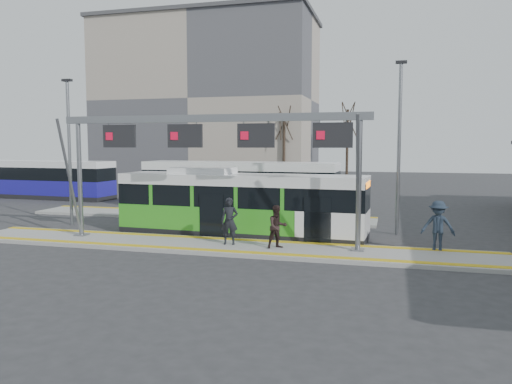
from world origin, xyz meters
The scene contains 18 objects.
ground centered at (0.00, 0.00, 0.00)m, with size 120.00×120.00×0.00m, color #2D2D30.
platform_main centered at (0.00, 0.00, 0.07)m, with size 22.00×3.00×0.15m, color gray.
platform_second centered at (-4.00, 8.00, 0.07)m, with size 20.00×3.00×0.15m, color gray.
tactile_main centered at (0.00, 0.00, 0.16)m, with size 22.00×2.65×0.02m.
tactile_second centered at (-4.00, 9.15, 0.16)m, with size 20.00×0.35×0.02m.
gantry centered at (-0.35, 0.25, 4.30)m, with size 13.00×1.68×5.20m.
apartment_block centered at (-14.00, 36.00, 9.21)m, with size 24.50×12.50×18.40m.
hero_bus centered at (0.08, 2.79, 1.42)m, with size 11.37×2.98×3.10m.
bg_bus_green centered at (-2.54, 11.12, 1.52)m, with size 12.39×3.06×3.08m.
bg_bus_blue centered at (-19.23, 14.20, 1.44)m, with size 11.26×3.09×2.91m.
passenger_a centered at (0.45, 0.12, 1.09)m, with size 0.69×0.45×1.88m, color black.
passenger_b centered at (2.47, -0.09, 0.98)m, with size 0.81×0.63×1.67m, color black.
passenger_c centered at (8.41, 1.10, 1.10)m, with size 1.22×0.70×1.89m, color #1E2936.
tree_left centered at (-3.68, 29.71, 6.21)m, with size 1.40×1.40×8.19m.
tree_mid centered at (2.12, 34.02, 6.68)m, with size 1.40×1.40×8.81m.
tree_far centered at (-18.63, 31.37, 6.55)m, with size 1.40×1.40×8.63m.
lamp_west centered at (-9.30, 3.53, 3.97)m, with size 0.50×0.25×7.45m.
lamp_east centered at (6.97, 5.01, 4.19)m, with size 0.50×0.25×7.89m.
Camera 1 is at (6.69, -18.66, 4.14)m, focal length 35.00 mm.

